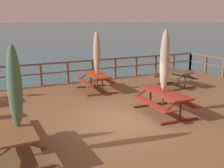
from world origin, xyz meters
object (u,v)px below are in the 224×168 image
Objects in this scene: picnic_table_front_right at (175,75)px; patio_umbrella_tall_mid_right at (15,87)px; picnic_table_mid_centre at (15,134)px; picnic_table_mid_right at (96,78)px; patio_umbrella_short_mid at (165,61)px; patio_umbrella_tall_back_left at (97,53)px; picnic_table_mid_left at (164,97)px.

patio_umbrella_tall_mid_right is (-7.67, -3.80, 1.12)m from picnic_table_front_right.
picnic_table_mid_right is at bearing 49.07° from picnic_table_mid_centre.
picnic_table_mid_right is 0.75× the size of patio_umbrella_tall_mid_right.
patio_umbrella_tall_mid_right is (-3.97, -4.74, 1.12)m from picnic_table_mid_right.
picnic_table_front_right is at bearing 26.36° from patio_umbrella_tall_mid_right.
picnic_table_mid_right is at bearing 102.75° from patio_umbrella_short_mid.
patio_umbrella_tall_back_left is 3.87m from patio_umbrella_short_mid.
picnic_table_mid_right is 3.81m from picnic_table_front_right.
picnic_table_mid_right is at bearing 50.05° from patio_umbrella_tall_mid_right.
picnic_table_mid_left is (0.86, -3.81, 0.01)m from picnic_table_mid_right.
picnic_table_mid_centre is at bearing 137.96° from patio_umbrella_tall_mid_right.
patio_umbrella_short_mid reaches higher than patio_umbrella_tall_back_left.
patio_umbrella_tall_mid_right is 6.25m from patio_umbrella_tall_back_left.
picnic_table_mid_right is at bearing 165.66° from picnic_table_front_right.
picnic_table_mid_centre is at bearing -131.16° from patio_umbrella_tall_back_left.
picnic_table_front_right is (7.74, 3.73, -0.01)m from picnic_table_mid_centre.
patio_umbrella_tall_mid_right is 0.93× the size of patio_umbrella_short_mid.
patio_umbrella_tall_mid_right is (0.08, -0.07, 1.11)m from picnic_table_mid_centre.
picnic_table_mid_left is at bearing -78.26° from patio_umbrella_tall_back_left.
picnic_table_mid_centre is 1.05× the size of picnic_table_mid_right.
picnic_table_mid_centre is 1.19× the size of picnic_table_front_right.
picnic_table_mid_centre is 0.78× the size of patio_umbrella_tall_back_left.
patio_umbrella_short_mid reaches higher than picnic_table_front_right.
patio_umbrella_tall_back_left is at bearing 164.90° from picnic_table_front_right.
picnic_table_front_right is (3.69, -0.94, -0.01)m from picnic_table_mid_right.
patio_umbrella_tall_mid_right is at bearing -129.95° from picnic_table_mid_right.
patio_umbrella_tall_back_left is at bearing 49.81° from patio_umbrella_tall_mid_right.
picnic_table_mid_left is at bearing -76.49° from patio_umbrella_short_mid.
patio_umbrella_tall_mid_right is 1.00× the size of patio_umbrella_tall_back_left.
picnic_table_mid_centre is 4.99m from picnic_table_mid_left.
picnic_table_mid_left is at bearing -77.24° from picnic_table_mid_right.
patio_umbrella_short_mid is at bearing 11.59° from patio_umbrella_tall_mid_right.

